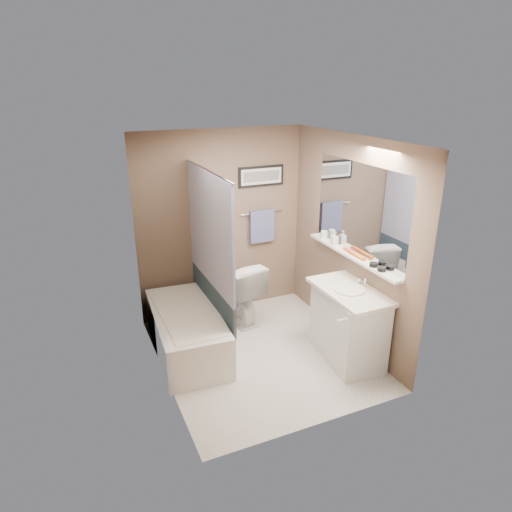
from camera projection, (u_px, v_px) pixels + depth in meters
name	position (u px, v px, depth m)	size (l,w,h in m)	color
ground	(261.00, 354.00, 5.22)	(2.50, 2.50, 0.00)	beige
ceiling	(262.00, 141.00, 4.36)	(2.20, 2.50, 0.04)	silver
wall_back	(222.00, 225.00, 5.84)	(2.20, 0.04, 2.40)	brown
wall_front	(324.00, 306.00, 3.74)	(2.20, 0.04, 2.40)	brown
wall_left	(160.00, 273.00, 4.38)	(0.04, 2.50, 2.40)	brown
wall_right	(348.00, 242.00, 5.20)	(0.04, 2.50, 2.40)	brown
tile_surround	(150.00, 273.00, 4.87)	(0.02, 1.55, 2.00)	#BBAF8D
curtain_rod	(207.00, 170.00, 4.76)	(0.02, 0.02, 1.55)	silver
curtain_upper	(210.00, 230.00, 4.99)	(0.03, 1.45, 1.28)	silver
curtain_lower	(212.00, 297.00, 5.29)	(0.03, 1.45, 0.36)	#2A3E4F
mirror	(359.00, 210.00, 4.92)	(0.02, 1.60, 1.00)	silver
shelf	(352.00, 256.00, 5.09)	(0.12, 1.60, 0.03)	silver
towel_bar	(261.00, 213.00, 6.00)	(0.02, 0.02, 0.60)	silver
towel	(262.00, 226.00, 6.04)	(0.34, 0.05, 0.44)	#838BBF
art_frame	(261.00, 176.00, 5.84)	(0.62, 0.03, 0.26)	black
art_mat	(262.00, 176.00, 5.83)	(0.56, 0.00, 0.20)	white
art_image	(262.00, 176.00, 5.82)	(0.50, 0.00, 0.13)	#595959
door	(377.00, 315.00, 4.01)	(0.80, 0.02, 2.00)	silver
door_handle	(342.00, 320.00, 3.93)	(0.02, 0.02, 0.10)	silver
bathtub	(187.00, 332.00, 5.20)	(0.70, 1.50, 0.50)	white
tub_rim	(186.00, 312.00, 5.10)	(0.56, 1.36, 0.02)	white
toilet	(236.00, 291.00, 5.83)	(0.46, 0.81, 0.82)	white
vanity	(348.00, 326.00, 5.03)	(0.50, 0.90, 0.80)	silver
countertop	(350.00, 291.00, 4.87)	(0.54, 0.96, 0.04)	silver
sink_basin	(349.00, 289.00, 4.86)	(0.34, 0.34, 0.01)	silver
faucet_spout	(365.00, 282.00, 4.92)	(0.02, 0.02, 0.10)	white
faucet_knob	(359.00, 281.00, 5.01)	(0.05, 0.05, 0.05)	silver
candle_bowl_near	(382.00, 269.00, 4.63)	(0.09, 0.09, 0.04)	black
candle_bowl_far	(374.00, 265.00, 4.74)	(0.09, 0.09, 0.04)	black
hair_brush_front	(358.00, 256.00, 4.97)	(0.04, 0.04, 0.22)	#CD631D
hair_brush_back	(350.00, 251.00, 5.11)	(0.04, 0.04, 0.22)	#C0411B
pink_comb	(345.00, 250.00, 5.20)	(0.03, 0.16, 0.01)	#FF9BC7
glass_jar	(324.00, 235.00, 5.56)	(0.08, 0.08, 0.10)	silver
soap_bottle	(335.00, 238.00, 5.36)	(0.07, 0.07, 0.15)	#999999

